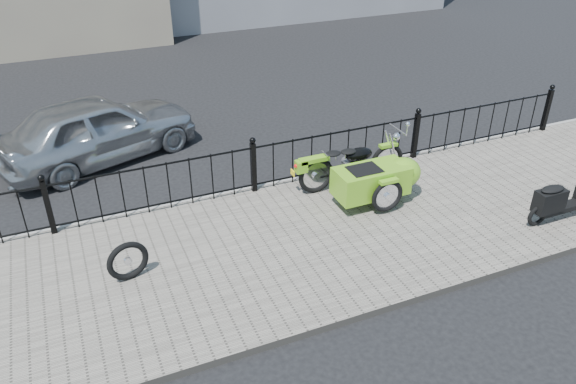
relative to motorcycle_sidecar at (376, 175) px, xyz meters
name	(u,v)px	position (x,y,z in m)	size (l,w,h in m)	color
ground	(281,232)	(-1.90, -0.18, -0.59)	(120.00, 120.00, 0.00)	black
sidewalk	(293,245)	(-1.90, -0.68, -0.53)	(30.00, 3.80, 0.12)	#655F55
curb	(252,190)	(-1.90, 1.26, -0.53)	(30.00, 0.10, 0.12)	gray
iron_fence	(254,168)	(-1.90, 1.12, -0.01)	(14.11, 0.11, 1.08)	black
motorcycle_sidecar	(376,175)	(0.00, 0.00, 0.00)	(2.28, 1.48, 0.98)	black
scooter	(560,200)	(2.46, -1.84, -0.09)	(1.45, 0.42, 0.98)	black
spare_tire	(128,261)	(-4.45, -0.58, -0.16)	(0.62, 0.62, 0.09)	black
sedan_car	(97,129)	(-4.30, 3.81, 0.10)	(1.63, 4.05, 1.38)	#A8ABAF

